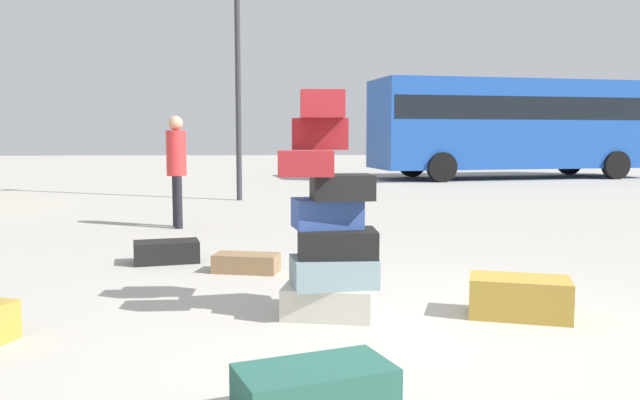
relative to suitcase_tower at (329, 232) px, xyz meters
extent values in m
plane|color=#ADA89E|center=(0.42, -0.43, -0.67)|extent=(80.00, 80.00, 0.00)
cube|color=beige|center=(0.00, -0.02, -0.54)|extent=(0.78, 0.60, 0.25)
cube|color=gray|center=(0.03, -0.04, -0.31)|extent=(0.69, 0.51, 0.23)
cube|color=black|center=(0.06, -0.01, -0.09)|extent=(0.61, 0.41, 0.21)
cube|color=#334F99|center=(-0.01, 0.10, 0.14)|extent=(0.58, 0.44, 0.23)
cube|color=black|center=(0.10, -0.02, 0.35)|extent=(0.50, 0.36, 0.20)
cube|color=maroon|center=(-0.19, -0.21, 0.55)|extent=(0.41, 0.28, 0.19)
cube|color=maroon|center=(-0.07, 0.17, 0.76)|extent=(0.45, 0.30, 0.25)
cube|color=maroon|center=(-0.06, -0.01, 0.99)|extent=(0.33, 0.23, 0.21)
cube|color=#26594C|center=(-0.20, -1.83, -0.54)|extent=(0.87, 0.65, 0.26)
cube|color=#B28C33|center=(1.49, -0.12, -0.51)|extent=(0.85, 0.62, 0.31)
cube|color=olive|center=(-0.75, 1.65, -0.57)|extent=(0.72, 0.46, 0.19)
cube|color=black|center=(-1.67, 2.22, -0.55)|extent=(0.78, 0.53, 0.24)
cylinder|color=black|center=(-2.03, 5.06, -0.27)|extent=(0.12, 0.12, 0.80)
cylinder|color=black|center=(-1.97, 4.85, -0.27)|extent=(0.12, 0.12, 0.80)
cylinder|color=red|center=(-2.00, 4.95, 0.48)|extent=(0.30, 0.30, 0.69)
sphere|color=tan|center=(-2.00, 4.95, 0.93)|extent=(0.22, 0.22, 0.22)
cube|color=#1E4CA5|center=(7.10, 15.82, 1.08)|extent=(9.49, 4.01, 2.80)
cube|color=black|center=(7.10, 15.82, 1.57)|extent=(9.32, 4.00, 0.70)
cylinder|color=black|center=(9.84, 17.55, -0.22)|extent=(0.93, 0.40, 0.90)
cylinder|color=black|center=(10.26, 15.09, -0.22)|extent=(0.93, 0.40, 0.90)
cylinder|color=black|center=(3.94, 16.55, -0.22)|extent=(0.93, 0.40, 0.90)
cylinder|color=black|center=(4.36, 14.09, -0.22)|extent=(0.93, 0.40, 0.90)
cylinder|color=#333338|center=(-1.34, 9.07, 2.29)|extent=(0.12, 0.12, 5.92)
camera|label=1|loc=(-0.35, -4.97, 0.76)|focal=36.13mm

